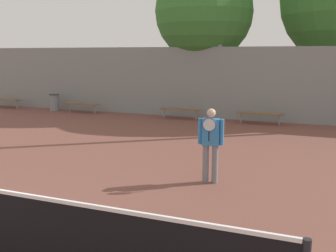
{
  "coord_description": "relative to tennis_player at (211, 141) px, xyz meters",
  "views": [
    {
      "loc": [
        5.24,
        -3.92,
        2.89
      ],
      "look_at": [
        1.5,
        5.59,
        1.0
      ],
      "focal_mm": 42.0,
      "sensor_mm": 36.0,
      "label": 1
    }
  ],
  "objects": [
    {
      "name": "tree_green_broad",
      "position": [
        -3.2,
        10.13,
        3.85
      ],
      "size": [
        4.62,
        4.62,
        7.14
      ],
      "color": "brown",
      "rests_on": "ground_plane"
    },
    {
      "name": "bench_courtside_near",
      "position": [
        -8.75,
        8.04,
        -0.54
      ],
      "size": [
        1.78,
        0.4,
        0.46
      ],
      "color": "brown",
      "rests_on": "ground_plane"
    },
    {
      "name": "trash_bin",
      "position": [
        -10.42,
        8.07,
        -0.53
      ],
      "size": [
        0.5,
        0.5,
        0.86
      ],
      "color": "gray",
      "rests_on": "ground_plane"
    },
    {
      "name": "bench_adjacent_court",
      "position": [
        -0.09,
        8.04,
        -0.54
      ],
      "size": [
        1.96,
        0.4,
        0.46
      ],
      "color": "brown",
      "rests_on": "ground_plane"
    },
    {
      "name": "bench_by_gate",
      "position": [
        -13.57,
        8.04,
        -0.54
      ],
      "size": [
        1.81,
        0.4,
        0.46
      ],
      "color": "brown",
      "rests_on": "ground_plane"
    },
    {
      "name": "tennis_player",
      "position": [
        0.0,
        0.0,
        0.0
      ],
      "size": [
        0.58,
        0.43,
        1.7
      ],
      "rotation": [
        0.0,
        0.0,
        0.12
      ],
      "color": "slate",
      "rests_on": "ground_plane"
    },
    {
      "name": "bench_courtside_far",
      "position": [
        -3.62,
        8.04,
        -0.54
      ],
      "size": [
        1.86,
        0.4,
        0.46
      ],
      "color": "brown",
      "rests_on": "ground_plane"
    },
    {
      "name": "back_fence",
      "position": [
        -3.0,
        8.79,
        0.63
      ],
      "size": [
        29.6,
        0.06,
        3.18
      ],
      "color": "gray",
      "rests_on": "ground_plane"
    }
  ]
}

